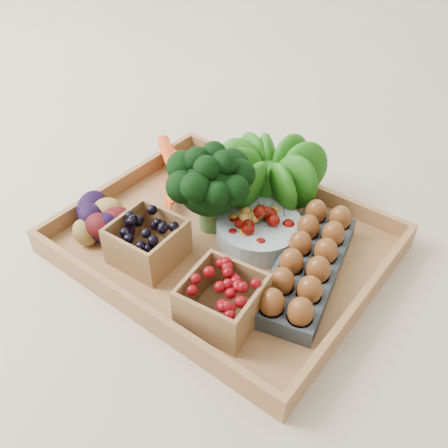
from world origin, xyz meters
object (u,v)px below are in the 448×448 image
Objects in this scene: broccoli at (211,200)px; egg_carton at (307,269)px; cherry_bowl at (259,231)px; tray at (224,245)px.

broccoli is 0.55× the size of egg_carton.
broccoli is 1.00× the size of cherry_bowl.
egg_carton reaches higher than tray.
broccoli is (-0.05, 0.02, 0.07)m from tray.
cherry_bowl is at bearing 46.50° from tray.
cherry_bowl reaches higher than tray.
tray is at bearing -25.59° from broccoli.
cherry_bowl is at bearing 14.71° from broccoli.
broccoli is at bearing 154.41° from tray.
tray is 0.09m from broccoli.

